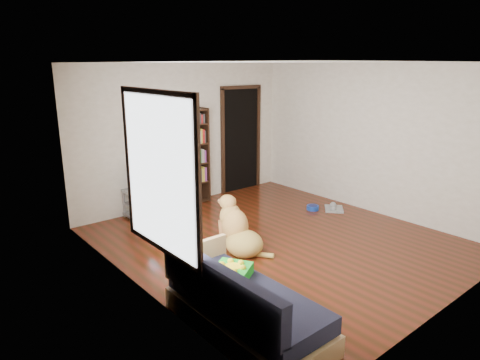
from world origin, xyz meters
TOP-DOWN VIEW (x-y plane):
  - ground at (0.00, 0.00)m, footprint 5.00×5.00m
  - ceiling at (0.00, 0.00)m, footprint 5.00×5.00m
  - wall_back at (0.00, 2.50)m, footprint 4.50×0.00m
  - wall_front at (0.00, -2.50)m, footprint 4.50×0.00m
  - wall_left at (-2.25, 0.00)m, footprint 0.00×5.00m
  - wall_right at (2.25, 0.00)m, footprint 0.00×5.00m
  - green_cushion at (-1.75, -1.08)m, footprint 0.50×0.50m
  - laptop at (-1.13, 1.29)m, footprint 0.37×0.29m
  - dog_bowl at (1.49, 0.59)m, footprint 0.22×0.22m
  - grey_rag at (1.79, 0.34)m, footprint 0.51×0.51m
  - window at (-2.23, -0.50)m, footprint 0.03×1.46m
  - doorway at (1.35, 2.48)m, footprint 1.03×0.05m
  - tv_stand at (-0.90, 2.25)m, footprint 0.90×0.45m
  - crt_tv at (-0.90, 2.27)m, footprint 0.55×0.52m
  - bookshelf at (0.05, 2.34)m, footprint 0.60×0.30m
  - sofa at (-1.87, -1.38)m, footprint 0.80×1.80m
  - coffee_table at (-1.13, 1.32)m, footprint 0.55×0.55m
  - dog at (-0.70, 0.10)m, footprint 0.52×0.99m

SIDE VIEW (x-z plane):
  - ground at x=0.00m, z-range 0.00..0.00m
  - grey_rag at x=1.79m, z-range 0.00..0.03m
  - dog_bowl at x=1.49m, z-range 0.00..0.08m
  - sofa at x=-1.87m, z-range -0.14..0.66m
  - tv_stand at x=-0.90m, z-range 0.02..0.52m
  - coffee_table at x=-1.13m, z-range 0.08..0.48m
  - dog at x=-0.70m, z-range -0.11..0.71m
  - laptop at x=-1.13m, z-range 0.40..0.43m
  - green_cushion at x=-1.75m, z-range 0.42..0.54m
  - crt_tv at x=-0.90m, z-range 0.45..1.03m
  - bookshelf at x=0.05m, z-range 0.10..1.90m
  - doorway at x=1.35m, z-range 0.03..2.21m
  - wall_back at x=0.00m, z-range -0.95..3.55m
  - wall_front at x=0.00m, z-range -0.95..3.55m
  - wall_left at x=-2.25m, z-range -1.20..3.80m
  - wall_right at x=2.25m, z-range -1.20..3.80m
  - window at x=-2.23m, z-range 0.65..2.35m
  - ceiling at x=0.00m, z-range 2.60..2.60m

